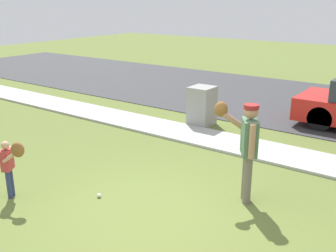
{
  "coord_description": "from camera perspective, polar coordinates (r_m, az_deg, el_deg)",
  "views": [
    {
      "loc": [
        3.56,
        -4.41,
        3.27
      ],
      "look_at": [
        -0.58,
        1.35,
        1.0
      ],
      "focal_mm": 42.42,
      "sensor_mm": 36.0,
      "label": 1
    }
  ],
  "objects": [
    {
      "name": "utility_cabinet",
      "position": [
        10.74,
        4.88,
        2.88
      ],
      "size": [
        0.6,
        0.63,
        1.06
      ],
      "primitive_type": "cube",
      "color": "gray",
      "rests_on": "ground"
    },
    {
      "name": "ground_plane",
      "position": [
        9.27,
        10.73,
        -3.24
      ],
      "size": [
        48.0,
        48.0,
        0.0
      ],
      "primitive_type": "plane",
      "color": "olive"
    },
    {
      "name": "person_child",
      "position": [
        7.18,
        -21.71,
        -4.68
      ],
      "size": [
        0.57,
        0.31,
        1.06
      ],
      "rotation": [
        0.0,
        0.0,
        0.59
      ],
      "color": "navy",
      "rests_on": "ground"
    },
    {
      "name": "road_surface",
      "position": [
        13.88,
        19.81,
        3.08
      ],
      "size": [
        36.0,
        6.8,
        0.02
      ],
      "primitive_type": "cube",
      "color": "#38383A",
      "rests_on": "ground"
    },
    {
      "name": "baseball",
      "position": [
        7.06,
        -9.88,
        -9.79
      ],
      "size": [
        0.07,
        0.07,
        0.07
      ],
      "primitive_type": "sphere",
      "color": "white",
      "rests_on": "ground"
    },
    {
      "name": "sidewalk_strip",
      "position": [
        9.35,
        11.0,
        -2.89
      ],
      "size": [
        36.0,
        1.2,
        0.06
      ],
      "primitive_type": "cube",
      "color": "#B2B2AD",
      "rests_on": "ground"
    },
    {
      "name": "person_adult",
      "position": [
        6.58,
        11.19,
        -2.25
      ],
      "size": [
        0.85,
        0.51,
        1.69
      ],
      "rotation": [
        0.0,
        0.0,
        -2.55
      ],
      "color": "#6B6656",
      "rests_on": "ground"
    }
  ]
}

